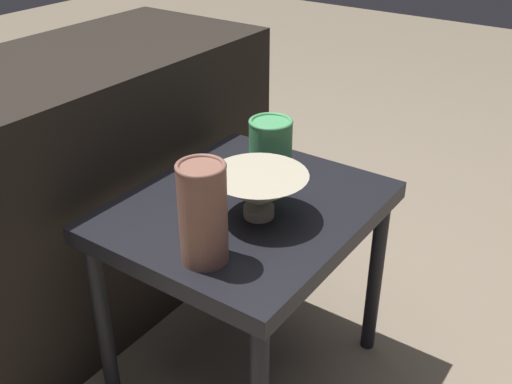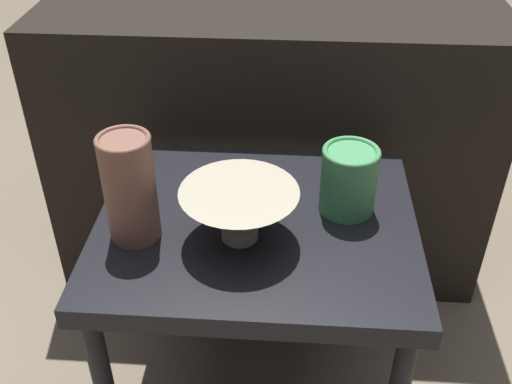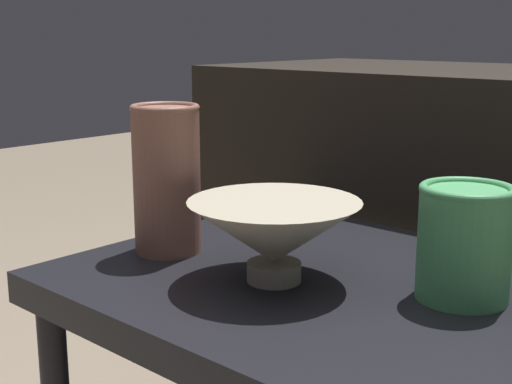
{
  "view_description": "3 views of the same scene",
  "coord_description": "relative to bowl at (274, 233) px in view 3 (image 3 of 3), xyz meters",
  "views": [
    {
      "loc": [
        -0.91,
        -0.66,
        1.15
      ],
      "look_at": [
        -0.04,
        -0.06,
        0.56
      ],
      "focal_mm": 42.0,
      "sensor_mm": 36.0,
      "label": 1
    },
    {
      "loc": [
        0.06,
        -0.86,
        1.17
      ],
      "look_at": [
        0.0,
        -0.06,
        0.6
      ],
      "focal_mm": 42.0,
      "sensor_mm": 36.0,
      "label": 2
    },
    {
      "loc": [
        0.5,
        -0.66,
        0.78
      ],
      "look_at": [
        -0.06,
        -0.05,
        0.6
      ],
      "focal_mm": 50.0,
      "sensor_mm": 36.0,
      "label": 3
    }
  ],
  "objects": [
    {
      "name": "table",
      "position": [
        0.03,
        0.05,
        -0.12
      ],
      "size": [
        0.58,
        0.5,
        0.49
      ],
      "color": "black",
      "rests_on": "ground_plane"
    },
    {
      "name": "bowl",
      "position": [
        0.0,
        0.0,
        0.0
      ],
      "size": [
        0.2,
        0.2,
        0.1
      ],
      "color": "#B2A88E",
      "rests_on": "table"
    },
    {
      "name": "vase_textured_left",
      "position": [
        -0.18,
        -0.01,
        0.04
      ],
      "size": [
        0.09,
        0.09,
        0.2
      ],
      "color": "brown",
      "rests_on": "table"
    },
    {
      "name": "couch_backdrop",
      "position": [
        0.03,
        0.61,
        -0.19
      ],
      "size": [
        1.11,
        0.5,
        0.72
      ],
      "color": "black",
      "rests_on": "ground_plane"
    },
    {
      "name": "vase_colorful_right",
      "position": [
        0.19,
        0.1,
        0.01
      ],
      "size": [
        0.1,
        0.1,
        0.13
      ],
      "color": "#47995B",
      "rests_on": "table"
    }
  ]
}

